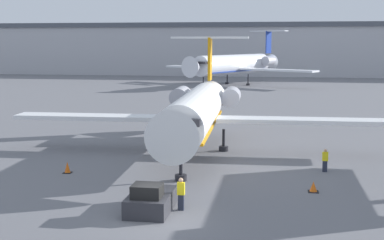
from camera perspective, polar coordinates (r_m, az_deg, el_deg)
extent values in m
plane|color=slate|center=(28.20, -3.78, -10.42)|extent=(600.00, 600.00, 0.00)
cube|color=#B2B2B7|center=(146.14, 6.91, 7.28)|extent=(180.00, 16.00, 12.71)
cube|color=#4C515B|center=(146.17, 6.96, 10.01)|extent=(180.00, 16.80, 1.20)
cylinder|color=white|center=(42.89, 0.43, 0.91)|extent=(3.97, 18.91, 3.29)
cone|color=white|center=(32.39, -1.80, -1.55)|extent=(3.39, 2.75, 3.29)
cube|color=black|center=(33.32, -1.53, -0.26)|extent=(2.82, 0.80, 0.44)
cone|color=white|center=(53.96, 1.83, 2.46)|extent=(3.09, 3.73, 2.97)
cube|color=orange|center=(43.04, 0.43, -0.50)|extent=(3.57, 17.02, 0.20)
cube|color=white|center=(43.77, 11.73, -0.09)|extent=(13.84, 2.74, 0.36)
cube|color=white|center=(45.68, -10.12, 0.30)|extent=(13.84, 2.74, 0.36)
cylinder|color=#ADADB7|center=(50.45, 4.21, 2.49)|extent=(1.82, 3.59, 1.70)
cylinder|color=#ADADB7|center=(50.93, -1.22, 2.57)|extent=(1.82, 3.59, 1.70)
cube|color=orange|center=(54.42, 1.92, 6.52)|extent=(0.32, 2.21, 4.30)
cube|color=white|center=(54.39, 1.93, 8.78)|extent=(7.81, 2.08, 0.20)
cylinder|color=black|center=(35.15, -1.19, -5.03)|extent=(0.24, 0.24, 1.85)
cylinder|color=black|center=(35.33, -1.19, -6.17)|extent=(0.80, 0.80, 0.40)
cylinder|color=black|center=(45.09, -2.05, -2.03)|extent=(0.24, 0.24, 1.85)
cylinder|color=black|center=(45.23, -2.04, -2.93)|extent=(0.80, 0.80, 0.40)
cylinder|color=black|center=(44.61, 3.39, -2.15)|extent=(0.24, 0.24, 1.85)
cylinder|color=black|center=(44.75, 3.38, -3.06)|extent=(0.80, 0.80, 0.40)
cube|color=#2D2D33|center=(29.21, -4.40, -8.72)|extent=(2.20, 3.64, 1.00)
cube|color=black|center=(28.23, -4.80, -7.54)|extent=(1.54, 1.31, 0.70)
cube|color=black|center=(30.88, -3.62, -8.05)|extent=(1.98, 0.30, 0.60)
cube|color=#232838|center=(29.31, -1.18, -8.77)|extent=(0.32, 0.20, 0.86)
cube|color=yellow|center=(29.09, -1.19, -7.32)|extent=(0.40, 0.24, 0.68)
sphere|color=tan|center=(28.97, -1.19, -6.43)|extent=(0.25, 0.25, 0.25)
cube|color=#232838|center=(38.75, 13.99, -4.81)|extent=(0.32, 0.20, 0.79)
cube|color=yellow|center=(38.59, 14.02, -3.79)|extent=(0.40, 0.24, 0.63)
sphere|color=tan|center=(38.51, 14.05, -3.17)|extent=(0.23, 0.23, 0.23)
cube|color=black|center=(38.37, -13.13, -5.49)|extent=(0.56, 0.56, 0.04)
cone|color=orange|center=(38.28, -13.15, -4.90)|extent=(0.40, 0.40, 0.76)
cube|color=black|center=(33.63, 12.80, -7.45)|extent=(0.64, 0.64, 0.04)
cone|color=orange|center=(33.54, 12.82, -6.92)|extent=(0.45, 0.45, 0.61)
cylinder|color=silver|center=(111.09, 4.41, 5.94)|extent=(14.34, 21.74, 4.02)
cone|color=silver|center=(100.60, 0.33, 5.70)|extent=(5.06, 4.74, 4.02)
cube|color=black|center=(101.59, 0.77, 6.13)|extent=(3.33, 2.25, 0.44)
cone|color=silver|center=(122.56, 7.91, 6.11)|extent=(5.29, 5.61, 3.61)
cube|color=navy|center=(111.15, 4.40, 5.26)|extent=(12.91, 19.57, 0.20)
cube|color=silver|center=(106.97, 9.20, 5.27)|extent=(15.47, 10.42, 0.36)
cube|color=silver|center=(117.80, 0.65, 5.66)|extent=(15.47, 10.42, 0.36)
cylinder|color=#ADADB7|center=(117.62, 8.17, 6.26)|extent=(3.19, 3.59, 2.00)
cylinder|color=#ADADB7|center=(120.61, 5.75, 6.35)|extent=(3.19, 3.59, 2.00)
cube|color=navy|center=(123.24, 8.16, 8.22)|extent=(1.26, 2.05, 5.00)
cube|color=silver|center=(123.26, 8.19, 9.38)|extent=(8.76, 5.89, 0.20)
cylinder|color=black|center=(102.87, 1.21, 3.99)|extent=(0.24, 0.24, 2.32)
cylinder|color=black|center=(102.95, 1.21, 3.46)|extent=(0.80, 0.80, 0.40)
cylinder|color=black|center=(114.15, 3.77, 4.41)|extent=(0.24, 0.24, 2.32)
cylinder|color=black|center=(114.22, 3.77, 3.93)|extent=(0.80, 0.80, 0.40)
cylinder|color=black|center=(111.32, 6.00, 4.28)|extent=(0.24, 0.24, 2.32)
cylinder|color=black|center=(111.39, 6.00, 3.79)|extent=(0.80, 0.80, 0.40)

